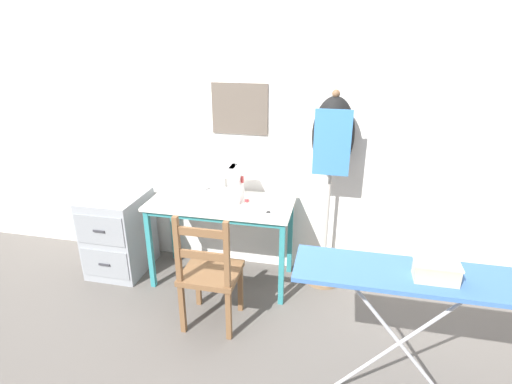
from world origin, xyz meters
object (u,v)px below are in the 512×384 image
at_px(storage_box, 436,272).
at_px(scissors, 272,213).
at_px(filing_cabinet, 119,233).
at_px(dress_form, 332,147).
at_px(sewing_machine, 224,184).
at_px(wooden_chair, 210,274).
at_px(fabric_bowl, 167,196).
at_px(thread_spool_near_machine, 247,200).
at_px(ironing_board, 410,281).

bearing_deg(storage_box, scissors, 137.15).
bearing_deg(filing_cabinet, dress_form, 6.45).
xyz_separation_m(sewing_machine, filing_cabinet, (-0.96, -0.08, -0.52)).
relative_size(sewing_machine, wooden_chair, 0.38).
bearing_deg(filing_cabinet, storage_box, -22.91).
xyz_separation_m(fabric_bowl, thread_spool_near_machine, (0.66, 0.07, -0.01)).
bearing_deg(storage_box, thread_spool_near_machine, 138.74).
bearing_deg(thread_spool_near_machine, scissors, -33.63).
bearing_deg(wooden_chair, fabric_bowl, 134.93).
xyz_separation_m(wooden_chair, storage_box, (1.34, -0.46, 0.50)).
height_order(wooden_chair, storage_box, storage_box).
xyz_separation_m(sewing_machine, storage_box, (1.40, -1.07, 0.05)).
distance_m(dress_form, storage_box, 1.36).
bearing_deg(storage_box, filing_cabinet, 157.09).
bearing_deg(dress_form, fabric_bowl, -170.82).
relative_size(thread_spool_near_machine, filing_cabinet, 0.05).
xyz_separation_m(filing_cabinet, ironing_board, (2.26, -0.96, 0.47)).
relative_size(thread_spool_near_machine, ironing_board, 0.03).
relative_size(wooden_chair, filing_cabinet, 1.28).
bearing_deg(fabric_bowl, thread_spool_near_machine, 6.23).
distance_m(wooden_chair, ironing_board, 1.36).
bearing_deg(scissors, dress_form, 35.67).
height_order(dress_form, ironing_board, dress_form).
relative_size(fabric_bowl, thread_spool_near_machine, 4.42).
bearing_deg(wooden_chair, filing_cabinet, 152.28).
height_order(wooden_chair, ironing_board, wooden_chair).
distance_m(thread_spool_near_machine, filing_cabinet, 1.22).
bearing_deg(dress_form, storage_box, -64.65).
relative_size(ironing_board, storage_box, 5.46).
bearing_deg(filing_cabinet, wooden_chair, -27.72).
bearing_deg(filing_cabinet, ironing_board, -23.02).
relative_size(fabric_bowl, storage_box, 0.78).
bearing_deg(thread_spool_near_machine, sewing_machine, 176.63).
height_order(scissors, wooden_chair, wooden_chair).
height_order(dress_form, storage_box, dress_form).
bearing_deg(storage_box, sewing_machine, 142.51).
bearing_deg(wooden_chair, thread_spool_near_machine, 78.39).
distance_m(sewing_machine, thread_spool_near_machine, 0.22).
relative_size(wooden_chair, dress_form, 0.56).
relative_size(filing_cabinet, storage_box, 3.31).
bearing_deg(fabric_bowl, ironing_board, -28.39).
distance_m(sewing_machine, dress_form, 0.90).
xyz_separation_m(scissors, thread_spool_near_machine, (-0.23, 0.16, 0.02)).
relative_size(scissors, dress_form, 0.08).
height_order(sewing_machine, storage_box, sewing_machine).
distance_m(filing_cabinet, storage_box, 2.63).
bearing_deg(ironing_board, thread_spool_near_machine, 137.24).
distance_m(sewing_machine, scissors, 0.47).
xyz_separation_m(thread_spool_near_machine, filing_cabinet, (-1.15, -0.06, -0.39)).
height_order(sewing_machine, fabric_bowl, sewing_machine).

